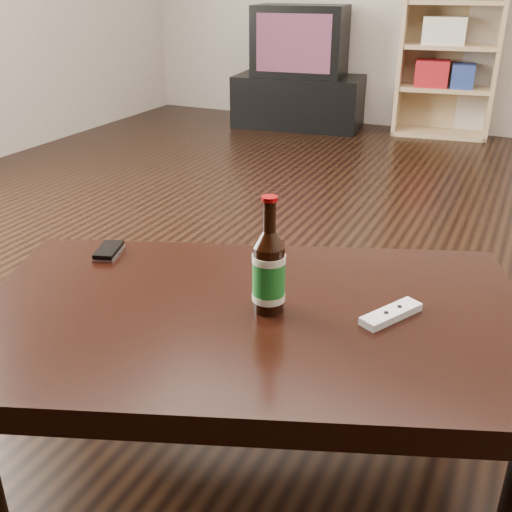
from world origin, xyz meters
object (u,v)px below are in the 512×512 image
at_px(tv, 300,41).
at_px(bookshelf, 449,42).
at_px(tv_stand, 299,101).
at_px(beer_bottle, 269,272).
at_px(phone, 109,251).
at_px(coffee_table, 252,334).
at_px(remote, 391,314).

xyz_separation_m(tv, bookshelf, (1.09, 0.21, 0.02)).
height_order(tv_stand, beer_bottle, beer_bottle).
distance_m(beer_bottle, phone, 0.51).
xyz_separation_m(tv, phone, (0.84, -3.49, -0.20)).
xyz_separation_m(bookshelf, coffee_table, (0.21, -3.81, -0.29)).
relative_size(bookshelf, coffee_table, 0.95).
xyz_separation_m(tv_stand, bookshelf, (1.09, 0.21, 0.48)).
height_order(beer_bottle, remote, beer_bottle).
xyz_separation_m(tv_stand, phone, (0.84, -3.50, 0.26)).
relative_size(tv_stand, phone, 8.53).
relative_size(bookshelf, remote, 8.42).
xyz_separation_m(coffee_table, remote, (0.28, 0.10, 0.07)).
relative_size(coffee_table, remote, 8.91).
bearing_deg(beer_bottle, tv_stand, 110.39).
bearing_deg(tv_stand, tv, -90.00).
height_order(beer_bottle, phone, beer_bottle).
bearing_deg(coffee_table, beer_bottle, 31.96).
relative_size(tv_stand, tv, 1.34).
bearing_deg(tv, beer_bottle, -76.78).
bearing_deg(phone, beer_bottle, -28.57).
relative_size(tv_stand, remote, 6.49).
bearing_deg(beer_bottle, bookshelf, 93.59).
distance_m(phone, remote, 0.75).
relative_size(tv, bookshelf, 0.57).
xyz_separation_m(bookshelf, remote, (0.49, -3.71, -0.22)).
height_order(bookshelf, beer_bottle, bookshelf).
height_order(bookshelf, remote, bookshelf).
distance_m(bookshelf, beer_bottle, 3.80).
distance_m(coffee_table, remote, 0.30).
height_order(tv, bookshelf, bookshelf).
xyz_separation_m(tv, remote, (1.58, -3.50, -0.20)).
bearing_deg(coffee_table, bookshelf, 93.12).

